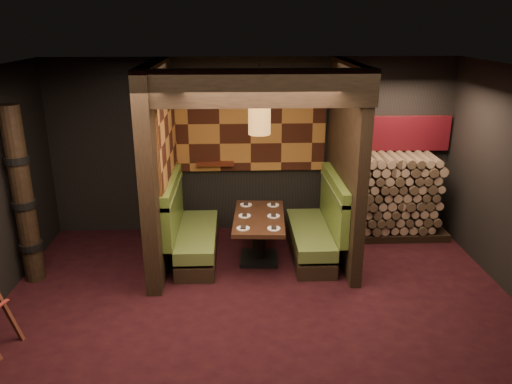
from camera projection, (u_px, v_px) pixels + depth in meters
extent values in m
cube|color=black|center=(261.00, 319.00, 5.97)|extent=(6.50, 5.50, 0.02)
cube|color=black|center=(262.00, 74.00, 5.04)|extent=(6.50, 5.50, 0.02)
cube|color=black|center=(252.00, 147.00, 8.11)|extent=(6.50, 0.02, 2.85)
cube|color=black|center=(286.00, 375.00, 2.90)|extent=(6.50, 0.02, 2.85)
cube|color=black|center=(159.00, 167.00, 7.01)|extent=(0.20, 2.20, 2.85)
cube|color=black|center=(345.00, 164.00, 7.16)|extent=(0.15, 2.10, 2.85)
cube|color=black|center=(256.00, 88.00, 5.77)|extent=(2.85, 0.18, 0.44)
cube|color=#A6662B|center=(251.00, 123.00, 7.93)|extent=(2.40, 0.06, 1.55)
cube|color=#A6662B|center=(167.00, 134.00, 7.04)|extent=(0.04, 1.85, 1.45)
cube|color=#501E10|center=(215.00, 164.00, 8.06)|extent=(0.60, 0.12, 0.07)
cube|color=black|center=(198.00, 251.00, 7.46)|extent=(0.55, 1.60, 0.22)
cube|color=#50642C|center=(197.00, 235.00, 7.38)|extent=(0.55, 1.60, 0.18)
cube|color=#466318|center=(173.00, 211.00, 7.24)|extent=(0.12, 1.60, 0.78)
cube|color=#50642C|center=(172.00, 188.00, 7.12)|extent=(0.15, 1.60, 0.06)
cube|color=black|center=(310.00, 249.00, 7.53)|extent=(0.55, 1.60, 0.22)
cube|color=#50642C|center=(310.00, 233.00, 7.44)|extent=(0.55, 1.60, 0.18)
cube|color=#466318|center=(334.00, 209.00, 7.33)|extent=(0.12, 1.60, 0.78)
cube|color=#50642C|center=(335.00, 186.00, 7.22)|extent=(0.15, 1.60, 0.06)
cube|color=black|center=(259.00, 258.00, 7.40)|extent=(0.58, 0.58, 0.06)
cylinder|color=black|center=(259.00, 240.00, 7.31)|extent=(0.20, 0.20, 0.64)
cube|color=#351F15|center=(259.00, 218.00, 7.20)|extent=(0.80, 1.37, 0.06)
cylinder|color=white|center=(243.00, 228.00, 6.76)|extent=(0.18, 0.18, 0.01)
cube|color=black|center=(243.00, 227.00, 6.75)|extent=(0.08, 0.11, 0.02)
cylinder|color=white|center=(274.00, 228.00, 6.75)|extent=(0.18, 0.18, 0.01)
cube|color=black|center=(274.00, 227.00, 6.74)|extent=(0.08, 0.11, 0.02)
cylinder|color=white|center=(245.00, 216.00, 7.19)|extent=(0.18, 0.18, 0.01)
cube|color=black|center=(245.00, 215.00, 7.18)|extent=(0.08, 0.11, 0.02)
cylinder|color=white|center=(273.00, 216.00, 7.18)|extent=(0.18, 0.18, 0.01)
cube|color=black|center=(274.00, 215.00, 7.17)|extent=(0.08, 0.11, 0.02)
cylinder|color=white|center=(246.00, 205.00, 7.62)|extent=(0.18, 0.18, 0.01)
cube|color=black|center=(246.00, 204.00, 7.61)|extent=(0.08, 0.11, 0.02)
cylinder|color=white|center=(273.00, 205.00, 7.61)|extent=(0.18, 0.18, 0.01)
cube|color=black|center=(273.00, 204.00, 7.60)|extent=(0.08, 0.11, 0.02)
cylinder|color=#9E6A2F|center=(259.00, 118.00, 6.67)|extent=(0.30, 0.30, 0.45)
sphere|color=#FFC672|center=(259.00, 118.00, 6.67)|extent=(0.18, 0.18, 0.18)
cylinder|color=black|center=(260.00, 82.00, 6.51)|extent=(0.02, 0.02, 0.48)
cube|color=#482115|center=(11.00, 318.00, 5.51)|extent=(0.28, 0.12, 0.61)
cylinder|color=black|center=(23.00, 197.00, 6.49)|extent=(0.26, 0.26, 2.40)
cylinder|color=black|center=(31.00, 246.00, 6.72)|extent=(0.31, 0.31, 0.09)
cylinder|color=black|center=(24.00, 204.00, 6.53)|extent=(0.31, 0.31, 0.09)
cylinder|color=black|center=(17.00, 160.00, 6.33)|extent=(0.31, 0.31, 0.09)
cube|color=black|center=(391.00, 231.00, 8.26)|extent=(1.73, 0.70, 0.12)
cube|color=brown|center=(395.00, 193.00, 8.04)|extent=(1.73, 0.70, 1.24)
cube|color=maroon|center=(393.00, 133.00, 8.06)|extent=(1.83, 0.10, 0.56)
cube|color=black|center=(347.00, 159.00, 7.41)|extent=(0.08, 0.08, 2.85)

